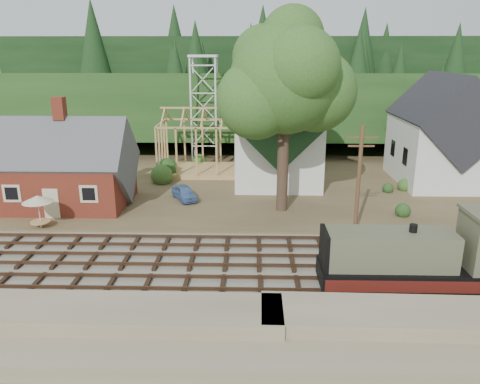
{
  "coord_description": "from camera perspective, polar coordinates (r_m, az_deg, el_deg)",
  "views": [
    {
      "loc": [
        -0.5,
        -26.51,
        12.84
      ],
      "look_at": [
        -1.33,
        6.0,
        3.0
      ],
      "focal_mm": 35.0,
      "sensor_mm": 36.0,
      "label": 1
    }
  ],
  "objects": [
    {
      "name": "timber_frame",
      "position": [
        49.75,
        -4.94,
        5.68
      ],
      "size": [
        8.2,
        6.2,
        6.99
      ],
      "color": "tan",
      "rests_on": "village_flat"
    },
    {
      "name": "farmhouse",
      "position": [
        49.77,
        23.4,
        6.24
      ],
      "size": [
        8.4,
        10.8,
        10.6
      ],
      "color": "silver",
      "rests_on": "village_flat"
    },
    {
      "name": "big_tree",
      "position": [
        36.78,
        5.75,
        12.66
      ],
      "size": [
        10.9,
        8.4,
        14.7
      ],
      "color": "#38281E",
      "rests_on": "village_flat"
    },
    {
      "name": "car_blue",
      "position": [
        41.27,
        -6.8,
        -0.08
      ],
      "size": [
        2.97,
        3.9,
        1.24
      ],
      "primitive_type": "imported",
      "rotation": [
        0.0,
        0.0,
        0.48
      ],
      "color": "#5478B4",
      "rests_on": "village_flat"
    },
    {
      "name": "ridge",
      "position": [
        85.48,
        1.79,
        8.18
      ],
      "size": [
        80.0,
        20.0,
        12.0
      ],
      "primitive_type": "cube",
      "color": "black",
      "rests_on": "ground"
    },
    {
      "name": "embankment",
      "position": [
        22.12,
        2.62,
        -18.66
      ],
      "size": [
        64.0,
        5.0,
        1.6
      ],
      "primitive_type": "cube",
      "color": "#7F7259",
      "rests_on": "ground"
    },
    {
      "name": "railroad_bed",
      "position": [
        29.42,
        2.31,
        -8.88
      ],
      "size": [
        64.0,
        11.0,
        0.16
      ],
      "primitive_type": "cube",
      "color": "#726B5B",
      "rests_on": "ground"
    },
    {
      "name": "locomotive",
      "position": [
        27.75,
        22.77,
        -7.45
      ],
      "size": [
        11.44,
        2.86,
        4.59
      ],
      "color": "black",
      "rests_on": "railroad_bed"
    },
    {
      "name": "telegraph_pole_near",
      "position": [
        33.7,
        14.27,
        1.53
      ],
      "size": [
        2.2,
        0.28,
        8.0
      ],
      "color": "#4C331E",
      "rests_on": "ground"
    },
    {
      "name": "village_flat",
      "position": [
        46.28,
        2.02,
        0.91
      ],
      "size": [
        64.0,
        26.0,
        0.3
      ],
      "primitive_type": "cube",
      "color": "brown",
      "rests_on": "ground"
    },
    {
      "name": "depot",
      "position": [
        41.71,
        -20.42,
        2.42
      ],
      "size": [
        10.8,
        7.41,
        9.0
      ],
      "color": "#5F2115",
      "rests_on": "village_flat"
    },
    {
      "name": "patio_set",
      "position": [
        37.09,
        -23.44,
        -0.94
      ],
      "size": [
        2.22,
        2.22,
        2.47
      ],
      "color": "silver",
      "rests_on": "village_flat"
    },
    {
      "name": "ground",
      "position": [
        29.46,
        2.31,
        -9.02
      ],
      "size": [
        140.0,
        140.0,
        0.0
      ],
      "primitive_type": "plane",
      "color": "#384C1E",
      "rests_on": "ground"
    },
    {
      "name": "lattice_tower",
      "position": [
        54.86,
        -4.43,
        13.85
      ],
      "size": [
        3.2,
        3.2,
        12.12
      ],
      "color": "silver",
      "rests_on": "village_flat"
    },
    {
      "name": "church",
      "position": [
        46.88,
        4.53,
        7.38
      ],
      "size": [
        8.4,
        15.17,
        13.0
      ],
      "color": "silver",
      "rests_on": "village_flat"
    },
    {
      "name": "hillside",
      "position": [
        69.7,
        1.85,
        6.21
      ],
      "size": [
        70.0,
        28.96,
        12.74
      ],
      "primitive_type": "cube",
      "rotation": [
        -0.17,
        0.0,
        0.0
      ],
      "color": "#1E3F19",
      "rests_on": "ground"
    }
  ]
}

